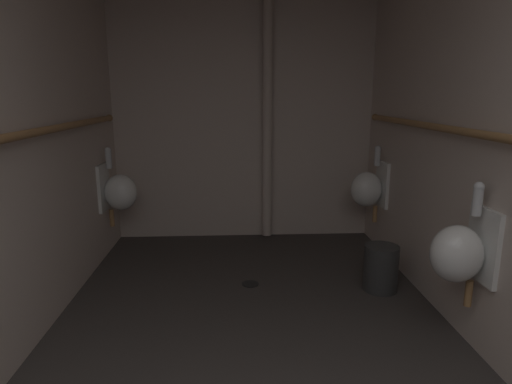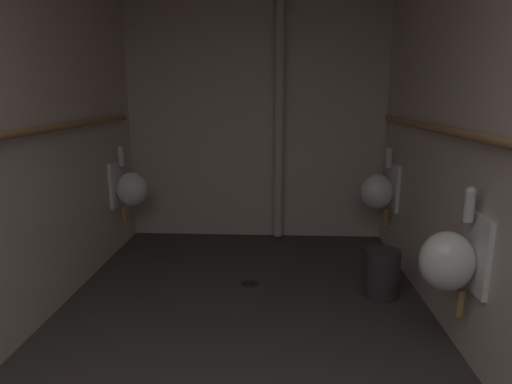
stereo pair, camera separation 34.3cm
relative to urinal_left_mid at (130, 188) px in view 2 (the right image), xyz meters
The scene contains 11 objects.
floor 2.19m from the urinal_left_mid, 55.02° to the right, with size 2.81×4.59×0.08m, color #383330.
wall_right 3.17m from the urinal_left_mid, 33.64° to the right, with size 0.06×4.59×2.66m, color beige.
wall_back 1.49m from the urinal_left_mid, 24.92° to the left, with size 2.81×0.06×2.66m, color beige.
urinal_left_mid is the anchor object (origin of this frame).
urinal_right_mid 2.96m from the urinal_left_mid, 36.00° to the right, with size 0.32×0.30×0.76m.
urinal_right_far 2.39m from the urinal_left_mid, ahead, with size 0.32×0.30×0.76m.
supply_pipe_left 1.81m from the urinal_left_mid, 92.98° to the right, with size 0.06×3.82×0.06m.
supply_pipe_right 3.08m from the urinal_left_mid, 34.43° to the right, with size 0.06×3.88×0.06m.
standpipe_back_wall 1.66m from the urinal_left_mid, 17.23° to the left, with size 0.10×0.10×2.61m, color beige.
floor_drain 1.55m from the urinal_left_mid, 31.66° to the right, with size 0.14×0.14×0.01m, color black.
waste_bin 2.45m from the urinal_left_mid, 21.97° to the right, with size 0.27×0.27×0.37m, color #2D2D2D.
Camera 2 is at (0.23, -0.11, 1.52)m, focal length 30.58 mm.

